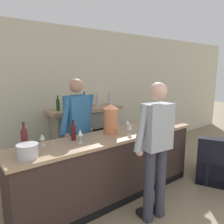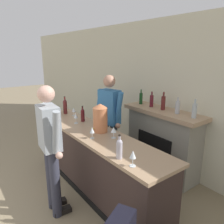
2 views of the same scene
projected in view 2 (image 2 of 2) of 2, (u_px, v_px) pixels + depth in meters
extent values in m
cube|color=beige|center=(153.00, 93.00, 4.29)|extent=(12.00, 0.07, 2.75)
cube|color=#392A26|center=(94.00, 162.00, 3.49)|extent=(2.91, 0.57, 0.94)
cube|color=tan|center=(93.00, 133.00, 3.36)|extent=(2.98, 0.64, 0.04)
cube|color=black|center=(78.00, 191.00, 3.44)|extent=(2.86, 0.01, 0.10)
cube|color=gray|center=(162.00, 143.00, 3.96)|extent=(1.35, 0.44, 1.12)
cube|color=black|center=(153.00, 154.00, 3.86)|extent=(0.74, 0.02, 0.72)
cube|color=tan|center=(164.00, 112.00, 3.79)|extent=(1.51, 0.52, 0.07)
cylinder|color=#15411B|center=(141.00, 99.00, 4.19)|extent=(0.06, 0.06, 0.21)
cylinder|color=#15411B|center=(141.00, 91.00, 4.16)|extent=(0.03, 0.03, 0.07)
cylinder|color=#591722|center=(152.00, 101.00, 3.98)|extent=(0.07, 0.07, 0.21)
cylinder|color=#591722|center=(152.00, 93.00, 3.94)|extent=(0.03, 0.03, 0.07)
cylinder|color=#581D1C|center=(163.00, 103.00, 3.77)|extent=(0.07, 0.07, 0.24)
cylinder|color=#581D1C|center=(164.00, 94.00, 3.72)|extent=(0.03, 0.03, 0.08)
cylinder|color=#B0B4BA|center=(178.00, 108.00, 3.54)|extent=(0.07, 0.07, 0.20)
cylinder|color=#B0B4BA|center=(178.00, 99.00, 3.50)|extent=(0.03, 0.03, 0.07)
cylinder|color=#A9B4B9|center=(194.00, 111.00, 3.30)|extent=(0.07, 0.07, 0.22)
cylinder|color=#A9B4B9|center=(195.00, 102.00, 3.26)|extent=(0.03, 0.03, 0.07)
cylinder|color=brown|center=(65.00, 129.00, 5.99)|extent=(0.27, 0.27, 0.23)
cylinder|color=#332319|center=(65.00, 126.00, 5.97)|extent=(0.24, 0.24, 0.02)
cone|color=#2A7B30|center=(67.00, 118.00, 5.80)|extent=(0.16, 0.35, 0.46)
cone|color=#377327|center=(67.00, 118.00, 6.00)|extent=(0.32, 0.23, 0.36)
cone|color=#2D7C1D|center=(60.00, 118.00, 5.90)|extent=(0.37, 0.31, 0.40)
cylinder|color=#343544|center=(55.00, 184.00, 2.87)|extent=(0.13, 0.13, 0.96)
cube|color=black|center=(63.00, 211.00, 3.03)|extent=(0.12, 0.25, 0.07)
cylinder|color=#343544|center=(51.00, 177.00, 3.04)|extent=(0.13, 0.13, 0.96)
cube|color=black|center=(58.00, 203.00, 3.19)|extent=(0.12, 0.25, 0.07)
cube|color=#959EA5|center=(49.00, 128.00, 2.75)|extent=(0.38, 0.25, 0.57)
cylinder|color=#959EA5|center=(56.00, 133.00, 2.57)|extent=(0.20, 0.08, 0.57)
sphere|color=#D7A38F|center=(59.00, 156.00, 2.66)|extent=(0.09, 0.09, 0.09)
cylinder|color=#959EA5|center=(46.00, 122.00, 2.95)|extent=(0.20, 0.08, 0.57)
sphere|color=#D7A38F|center=(49.00, 143.00, 3.04)|extent=(0.09, 0.09, 0.09)
sphere|color=#D7A38F|center=(46.00, 94.00, 2.64)|extent=(0.21, 0.21, 0.21)
cylinder|color=#353C43|center=(106.00, 146.00, 4.06)|extent=(0.13, 0.13, 0.94)
cube|color=black|center=(103.00, 168.00, 4.13)|extent=(0.14, 0.25, 0.07)
cylinder|color=#353C43|center=(114.00, 149.00, 3.93)|extent=(0.13, 0.13, 0.94)
cube|color=black|center=(111.00, 172.00, 4.00)|extent=(0.14, 0.25, 0.07)
cube|color=teal|center=(109.00, 107.00, 3.79)|extent=(0.40, 0.28, 0.59)
cylinder|color=teal|center=(99.00, 104.00, 3.92)|extent=(0.20, 0.08, 0.57)
sphere|color=tan|center=(99.00, 120.00, 3.99)|extent=(0.09, 0.09, 0.09)
cylinder|color=teal|center=(119.00, 108.00, 3.63)|extent=(0.20, 0.08, 0.57)
sphere|color=tan|center=(118.00, 126.00, 3.69)|extent=(0.09, 0.09, 0.09)
sphere|color=tan|center=(109.00, 81.00, 3.68)|extent=(0.21, 0.21, 0.21)
cylinder|color=#C97449|center=(100.00, 120.00, 3.31)|extent=(0.22, 0.22, 0.37)
cone|color=#C97449|center=(100.00, 106.00, 3.25)|extent=(0.23, 0.23, 0.07)
cylinder|color=#B29333|center=(93.00, 129.00, 3.26)|extent=(0.02, 0.04, 0.02)
cylinder|color=silver|center=(54.00, 112.00, 4.21)|extent=(0.22, 0.22, 0.14)
cylinder|color=silver|center=(53.00, 108.00, 4.19)|extent=(0.23, 0.23, 0.01)
cylinder|color=#4F1518|center=(83.00, 116.00, 3.82)|extent=(0.07, 0.07, 0.19)
sphere|color=#4F1518|center=(83.00, 111.00, 3.80)|extent=(0.06, 0.06, 0.06)
cylinder|color=#4F1518|center=(82.00, 109.00, 3.79)|extent=(0.03, 0.03, 0.07)
cylinder|color=black|center=(82.00, 106.00, 3.78)|extent=(0.03, 0.03, 0.01)
cylinder|color=#B1ACBB|center=(119.00, 150.00, 2.49)|extent=(0.07, 0.07, 0.20)
sphere|color=#B1ACBB|center=(119.00, 142.00, 2.46)|extent=(0.07, 0.07, 0.07)
cylinder|color=#B1ACBB|center=(119.00, 139.00, 2.45)|extent=(0.03, 0.03, 0.08)
cylinder|color=black|center=(119.00, 135.00, 2.44)|extent=(0.03, 0.03, 0.01)
cylinder|color=maroon|center=(65.00, 108.00, 4.30)|extent=(0.08, 0.08, 0.24)
sphere|color=maroon|center=(65.00, 102.00, 4.27)|extent=(0.07, 0.07, 0.07)
cylinder|color=maroon|center=(65.00, 99.00, 4.25)|extent=(0.03, 0.03, 0.09)
cylinder|color=black|center=(65.00, 97.00, 4.24)|extent=(0.03, 0.03, 0.01)
cylinder|color=silver|center=(114.00, 138.00, 3.10)|extent=(0.07, 0.07, 0.01)
cylinder|color=silver|center=(114.00, 135.00, 3.09)|extent=(0.01, 0.01, 0.08)
cone|color=silver|center=(114.00, 130.00, 3.07)|extent=(0.08, 0.08, 0.07)
cylinder|color=silver|center=(74.00, 115.00, 4.19)|extent=(0.07, 0.07, 0.01)
cylinder|color=silver|center=(74.00, 113.00, 4.18)|extent=(0.01, 0.01, 0.07)
cone|color=silver|center=(74.00, 110.00, 4.16)|extent=(0.07, 0.07, 0.07)
cylinder|color=silver|center=(92.00, 138.00, 3.09)|extent=(0.06, 0.06, 0.01)
cylinder|color=silver|center=(92.00, 135.00, 3.08)|extent=(0.01, 0.01, 0.08)
cone|color=silver|center=(92.00, 130.00, 3.06)|extent=(0.07, 0.07, 0.08)
cylinder|color=silver|center=(76.00, 123.00, 3.74)|extent=(0.07, 0.07, 0.01)
cylinder|color=silver|center=(76.00, 120.00, 3.73)|extent=(0.01, 0.01, 0.09)
cone|color=silver|center=(76.00, 115.00, 3.71)|extent=(0.07, 0.07, 0.09)
cylinder|color=silver|center=(133.00, 166.00, 2.34)|extent=(0.07, 0.07, 0.01)
cylinder|color=silver|center=(133.00, 162.00, 2.32)|extent=(0.01, 0.01, 0.09)
cone|color=silver|center=(133.00, 154.00, 2.30)|extent=(0.07, 0.07, 0.09)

